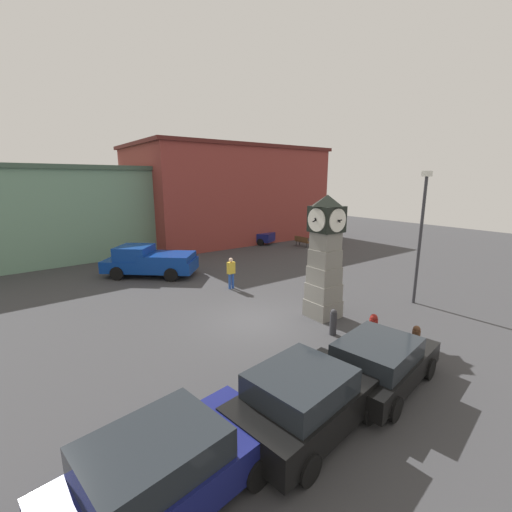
# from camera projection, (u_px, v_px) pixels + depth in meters

# --- Properties ---
(ground_plane) EXTENTS (72.36, 72.36, 0.00)m
(ground_plane) POSITION_uv_depth(u_px,v_px,m) (256.00, 321.00, 14.26)
(ground_plane) COLOR #38383A
(clock_tower) EXTENTS (1.50, 1.51, 5.18)m
(clock_tower) POSITION_uv_depth(u_px,v_px,m) (325.00, 258.00, 14.22)
(clock_tower) COLOR gray
(clock_tower) RESTS_ON ground_plane
(bollard_near_tower) EXTENTS (0.26, 0.26, 1.01)m
(bollard_near_tower) POSITION_uv_depth(u_px,v_px,m) (333.00, 322.00, 12.92)
(bollard_near_tower) COLOR #333338
(bollard_near_tower) RESTS_ON ground_plane
(bollard_mid_row) EXTENTS (0.30, 0.30, 1.05)m
(bollard_mid_row) POSITION_uv_depth(u_px,v_px,m) (373.00, 328.00, 12.37)
(bollard_mid_row) COLOR maroon
(bollard_mid_row) RESTS_ON ground_plane
(bollard_far_row) EXTENTS (0.26, 0.26, 0.92)m
(bollard_far_row) POSITION_uv_depth(u_px,v_px,m) (416.00, 338.00, 11.69)
(bollard_far_row) COLOR brown
(bollard_far_row) RESTS_ON ground_plane
(car_navy_sedan) EXTENTS (4.46, 2.50, 1.56)m
(car_navy_sedan) POSITION_uv_depth(u_px,v_px,m) (167.00, 468.00, 6.05)
(car_navy_sedan) COLOR navy
(car_navy_sedan) RESTS_ON ground_plane
(car_near_tower) EXTENTS (4.14, 2.55, 1.60)m
(car_near_tower) POSITION_uv_depth(u_px,v_px,m) (306.00, 399.00, 7.91)
(car_near_tower) COLOR black
(car_near_tower) RESTS_ON ground_plane
(car_by_building) EXTENTS (4.34, 2.64, 1.44)m
(car_by_building) POSITION_uv_depth(u_px,v_px,m) (380.00, 361.00, 9.69)
(car_by_building) COLOR black
(car_by_building) RESTS_ON ground_plane
(car_far_lot) EXTENTS (3.54, 4.31, 1.63)m
(car_far_lot) POSITION_uv_depth(u_px,v_px,m) (251.00, 234.00, 31.42)
(car_far_lot) COLOR navy
(car_far_lot) RESTS_ON ground_plane
(pickup_truck) EXTENTS (5.53, 5.16, 1.85)m
(pickup_truck) POSITION_uv_depth(u_px,v_px,m) (150.00, 261.00, 20.71)
(pickup_truck) COLOR navy
(pickup_truck) RESTS_ON ground_plane
(bench) EXTENTS (0.58, 1.61, 0.90)m
(bench) POSITION_uv_depth(u_px,v_px,m) (302.00, 241.00, 29.82)
(bench) COLOR brown
(bench) RESTS_ON ground_plane
(pedestrian_near_bench) EXTENTS (0.41, 0.26, 1.70)m
(pedestrian_near_bench) POSITION_uv_depth(u_px,v_px,m) (231.00, 271.00, 18.27)
(pedestrian_near_bench) COLOR #264CA5
(pedestrian_near_bench) RESTS_ON ground_plane
(street_lamp_near_road) EXTENTS (0.50, 0.24, 6.13)m
(street_lamp_near_road) POSITION_uv_depth(u_px,v_px,m) (421.00, 229.00, 15.59)
(street_lamp_near_road) COLOR #333338
(street_lamp_near_road) RESTS_ON ground_plane
(warehouse_blue_far) EXTENTS (20.51, 13.65, 6.73)m
(warehouse_blue_far) POSITION_uv_depth(u_px,v_px,m) (34.00, 211.00, 26.40)
(warehouse_blue_far) COLOR gray
(warehouse_blue_far) RESTS_ON ground_plane
(storefront_low_left) EXTENTS (17.96, 11.46, 8.75)m
(storefront_low_left) POSITION_uv_depth(u_px,v_px,m) (226.00, 193.00, 33.89)
(storefront_low_left) COLOR maroon
(storefront_low_left) RESTS_ON ground_plane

